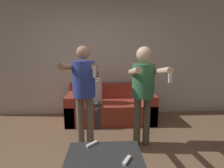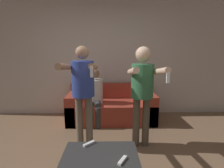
{
  "view_description": "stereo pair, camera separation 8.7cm",
  "coord_description": "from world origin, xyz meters",
  "px_view_note": "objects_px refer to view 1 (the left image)",
  "views": [
    {
      "loc": [
        0.03,
        -1.89,
        1.5
      ],
      "look_at": [
        0.19,
        1.2,
        0.91
      ],
      "focal_mm": 28.0,
      "sensor_mm": 36.0,
      "label": 1
    },
    {
      "loc": [
        0.12,
        -1.9,
        1.5
      ],
      "look_at": [
        0.19,
        1.2,
        0.91
      ],
      "focal_mm": 28.0,
      "sensor_mm": 36.0,
      "label": 2
    }
  ],
  "objects_px": {
    "couch": "(111,108)",
    "coffee_table": "(104,158)",
    "remote_far": "(92,144)",
    "remote_near": "(127,160)",
    "person_standing_left": "(84,86)",
    "person_standing_right": "(143,86)",
    "person_seated": "(94,94)"
  },
  "relations": [
    {
      "from": "couch",
      "to": "remote_near",
      "type": "xyz_separation_m",
      "value": [
        0.06,
        -2.13,
        0.18
      ]
    },
    {
      "from": "couch",
      "to": "remote_far",
      "type": "xyz_separation_m",
      "value": [
        -0.3,
        -1.81,
        0.18
      ]
    },
    {
      "from": "remote_near",
      "to": "person_standing_right",
      "type": "bearing_deg",
      "value": 69.58
    },
    {
      "from": "couch",
      "to": "remote_near",
      "type": "bearing_deg",
      "value": -88.26
    },
    {
      "from": "person_standing_left",
      "to": "couch",
      "type": "bearing_deg",
      "value": 67.98
    },
    {
      "from": "person_standing_left",
      "to": "coffee_table",
      "type": "bearing_deg",
      "value": -71.9
    },
    {
      "from": "person_standing_right",
      "to": "person_seated",
      "type": "height_order",
      "value": "person_standing_right"
    },
    {
      "from": "person_standing_left",
      "to": "coffee_table",
      "type": "xyz_separation_m",
      "value": [
        0.29,
        -0.89,
        -0.61
      ]
    },
    {
      "from": "coffee_table",
      "to": "remote_far",
      "type": "bearing_deg",
      "value": 127.03
    },
    {
      "from": "remote_near",
      "to": "remote_far",
      "type": "bearing_deg",
      "value": 138.21
    },
    {
      "from": "person_standing_left",
      "to": "remote_near",
      "type": "relative_size",
      "value": 10.66
    },
    {
      "from": "person_standing_left",
      "to": "person_standing_right",
      "type": "distance_m",
      "value": 0.89
    },
    {
      "from": "person_standing_right",
      "to": "coffee_table",
      "type": "height_order",
      "value": "person_standing_right"
    },
    {
      "from": "person_standing_left",
      "to": "remote_near",
      "type": "distance_m",
      "value": 1.27
    },
    {
      "from": "remote_near",
      "to": "remote_far",
      "type": "relative_size",
      "value": 1.11
    },
    {
      "from": "couch",
      "to": "remote_far",
      "type": "relative_size",
      "value": 13.74
    },
    {
      "from": "person_standing_left",
      "to": "coffee_table",
      "type": "height_order",
      "value": "person_standing_left"
    },
    {
      "from": "couch",
      "to": "remote_near",
      "type": "relative_size",
      "value": 12.43
    },
    {
      "from": "remote_near",
      "to": "couch",
      "type": "bearing_deg",
      "value": 91.74
    },
    {
      "from": "person_standing_right",
      "to": "coffee_table",
      "type": "distance_m",
      "value": 1.23
    },
    {
      "from": "person_standing_left",
      "to": "person_seated",
      "type": "height_order",
      "value": "person_standing_left"
    },
    {
      "from": "person_seated",
      "to": "remote_far",
      "type": "bearing_deg",
      "value": -88.37
    },
    {
      "from": "couch",
      "to": "coffee_table",
      "type": "height_order",
      "value": "couch"
    },
    {
      "from": "coffee_table",
      "to": "remote_near",
      "type": "relative_size",
      "value": 5.35
    },
    {
      "from": "person_standing_right",
      "to": "remote_far",
      "type": "xyz_separation_m",
      "value": [
        -0.74,
        -0.71,
        -0.54
      ]
    },
    {
      "from": "person_standing_left",
      "to": "person_standing_right",
      "type": "height_order",
      "value": "person_standing_left"
    },
    {
      "from": "couch",
      "to": "person_standing_right",
      "type": "height_order",
      "value": "person_standing_right"
    },
    {
      "from": "remote_near",
      "to": "person_seated",
      "type": "bearing_deg",
      "value": 101.72
    },
    {
      "from": "couch",
      "to": "person_seated",
      "type": "distance_m",
      "value": 0.52
    },
    {
      "from": "remote_near",
      "to": "remote_far",
      "type": "distance_m",
      "value": 0.48
    },
    {
      "from": "remote_far",
      "to": "remote_near",
      "type": "bearing_deg",
      "value": -41.79
    },
    {
      "from": "person_standing_left",
      "to": "person_seated",
      "type": "distance_m",
      "value": 1.01
    }
  ]
}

